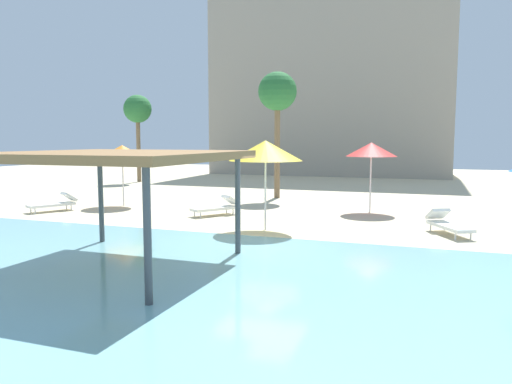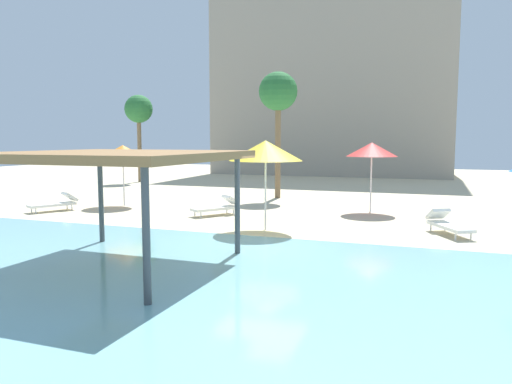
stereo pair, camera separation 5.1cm
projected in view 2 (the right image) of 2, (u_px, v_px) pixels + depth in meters
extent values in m
plane|color=beige|center=(254.00, 249.00, 12.91)|extent=(80.00, 80.00, 0.00)
cube|color=#7AB7C1|center=(143.00, 315.00, 8.01)|extent=(44.00, 13.50, 0.04)
cylinder|color=#42474C|center=(101.00, 200.00, 13.59)|extent=(0.14, 0.14, 2.44)
cylinder|color=#42474C|center=(237.00, 207.00, 12.18)|extent=(0.14, 0.14, 2.44)
cylinder|color=#42474C|center=(146.00, 237.00, 8.34)|extent=(0.14, 0.14, 2.44)
cube|color=olive|center=(116.00, 156.00, 10.82)|extent=(4.82, 4.82, 0.18)
cylinder|color=silver|center=(265.00, 195.00, 15.60)|extent=(0.06, 0.06, 2.22)
cone|color=yellow|center=(266.00, 151.00, 15.44)|extent=(2.35, 2.35, 0.65)
cylinder|color=silver|center=(124.00, 182.00, 21.40)|extent=(0.06, 0.06, 2.10)
cone|color=orange|center=(123.00, 151.00, 21.25)|extent=(2.03, 2.03, 0.56)
cylinder|color=silver|center=(371.00, 184.00, 19.49)|extent=(0.06, 0.06, 2.23)
cone|color=red|center=(372.00, 149.00, 19.34)|extent=(2.02, 2.02, 0.56)
cylinder|color=white|center=(36.00, 211.00, 19.08)|extent=(0.05, 0.05, 0.22)
cylinder|color=white|center=(31.00, 210.00, 19.43)|extent=(0.05, 0.05, 0.22)
cylinder|color=white|center=(72.00, 208.00, 20.07)|extent=(0.05, 0.05, 0.22)
cylinder|color=white|center=(67.00, 206.00, 20.42)|extent=(0.05, 0.05, 0.22)
cube|color=white|center=(52.00, 205.00, 19.73)|extent=(1.34, 1.88, 0.10)
cube|color=white|center=(70.00, 197.00, 20.21)|extent=(0.76, 0.72, 0.40)
cylinder|color=white|center=(201.00, 215.00, 18.07)|extent=(0.05, 0.05, 0.22)
cylinder|color=white|center=(195.00, 213.00, 18.45)|extent=(0.05, 0.05, 0.22)
cylinder|color=white|center=(233.00, 212.00, 18.90)|extent=(0.05, 0.05, 0.22)
cylinder|color=white|center=(227.00, 210.00, 19.29)|extent=(0.05, 0.05, 0.22)
cube|color=white|center=(214.00, 208.00, 18.66)|extent=(1.51, 1.83, 0.10)
cube|color=white|center=(231.00, 200.00, 19.06)|extent=(0.78, 0.76, 0.40)
cylinder|color=white|center=(471.00, 236.00, 14.10)|extent=(0.05, 0.05, 0.22)
cylinder|color=white|center=(456.00, 237.00, 14.03)|extent=(0.05, 0.05, 0.22)
cylinder|color=white|center=(445.00, 227.00, 15.52)|extent=(0.05, 0.05, 0.22)
cylinder|color=white|center=(431.00, 228.00, 15.45)|extent=(0.05, 0.05, 0.22)
cube|color=white|center=(450.00, 227.00, 14.76)|extent=(1.38, 1.87, 0.10)
cube|color=white|center=(438.00, 214.00, 15.46)|extent=(0.77, 0.73, 0.40)
cylinder|color=brown|center=(140.00, 148.00, 33.52)|extent=(0.28, 0.28, 4.65)
sphere|color=#286B33|center=(139.00, 109.00, 33.23)|extent=(1.90, 1.90, 1.90)
cylinder|color=brown|center=(278.00, 149.00, 24.11)|extent=(0.28, 0.28, 4.91)
sphere|color=#286B33|center=(278.00, 91.00, 23.82)|extent=(1.90, 1.90, 1.90)
cube|color=#9E9384|center=(336.00, 76.00, 42.47)|extent=(19.42, 10.48, 16.86)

